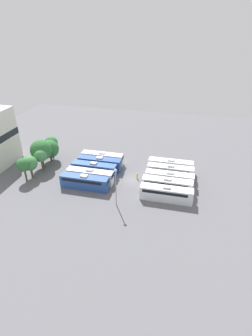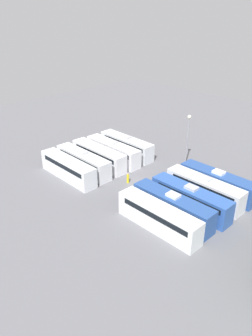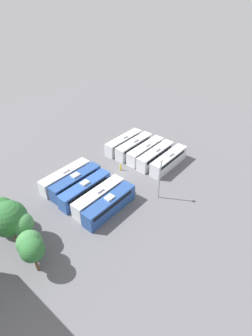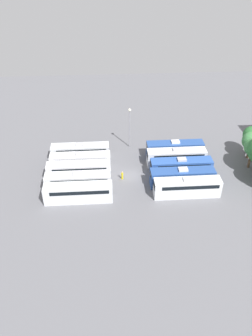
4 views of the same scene
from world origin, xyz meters
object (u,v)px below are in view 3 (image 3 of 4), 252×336
object	(u,v)px
bus_5	(110,205)
tree_4	(0,212)
bus_8	(76,182)
tree_2	(22,224)
bus_2	(146,150)
bus_4	(124,142)
tree_1	(30,243)
worker_person	(121,167)
bus_1	(156,155)
light_pole	(160,173)
tree_0	(32,250)
bus_3	(134,146)
bus_6	(99,197)
bus_9	(66,177)
bus_0	(169,160)
tree_3	(9,219)
bus_7	(85,190)

from	to	relation	value
bus_5	tree_4	distance (m)	17.71
bus_8	tree_2	size ratio (longest dim) A/B	1.83
tree_2	bus_2	bearing A→B (deg)	-87.86
bus_4	tree_1	xyz separation A→B (m)	(-10.94, 33.17, 2.13)
bus_5	tree_2	xyz separation A→B (m)	(4.91, 13.46, 2.75)
worker_person	tree_2	xyz separation A→B (m)	(-2.12, 24.47, 3.73)
bus_2	worker_person	world-z (taller)	bus_2
bus_1	light_pole	size ratio (longest dim) A/B	1.30
tree_0	tree_1	distance (m)	1.86
bus_3	bus_6	world-z (taller)	same
bus_4	bus_9	size ratio (longest dim) A/B	1.00
bus_6	tree_1	size ratio (longest dim) A/B	1.98
bus_6	bus_9	xyz separation A→B (m)	(9.50, -0.01, 0.00)
bus_3	tree_4	world-z (taller)	tree_4
bus_4	bus_9	world-z (taller)	same
bus_5	tree_1	bearing A→B (deg)	83.76
bus_0	bus_5	world-z (taller)	same
tree_0	tree_4	xyz separation A→B (m)	(10.69, -1.09, -0.56)
tree_2	tree_0	bearing A→B (deg)	161.43
bus_9	worker_person	size ratio (longest dim) A/B	6.92
light_pole	tree_3	xyz separation A→B (m)	(11.31, 23.18, -0.80)
bus_5	bus_7	bearing A→B (deg)	-0.49
bus_1	bus_6	xyz separation A→B (m)	(-0.23, 18.41, 0.00)
bus_3	bus_7	xyz separation A→B (m)	(-3.14, 18.74, 0.00)
bus_2	bus_9	xyz separation A→B (m)	(6.27, 18.63, 0.00)
bus_1	bus_4	world-z (taller)	same
bus_1	worker_person	size ratio (longest dim) A/B	6.92
bus_4	tree_4	xyz separation A→B (m)	(-1.97, 32.66, 1.99)
tree_0	bus_5	bearing A→B (deg)	-89.55
bus_3	tree_0	xyz separation A→B (m)	(-9.58, 33.94, 2.56)
bus_4	bus_8	bearing A→B (deg)	99.61
light_pole	bus_0	bearing A→B (deg)	-67.54
bus_2	bus_7	xyz separation A→B (m)	(0.20, 18.85, 0.00)
tree_4	bus_3	bearing A→B (deg)	-91.95
tree_1	bus_6	bearing A→B (deg)	-85.02
bus_4	tree_0	distance (m)	36.13
bus_4	tree_1	distance (m)	34.99
tree_0	tree_4	world-z (taller)	tree_4
bus_5	tree_4	size ratio (longest dim) A/B	1.82
bus_4	bus_8	xyz separation A→B (m)	(-3.06, 18.10, 0.00)
bus_0	bus_6	world-z (taller)	same
bus_5	worker_person	distance (m)	13.10
bus_1	tree_3	xyz separation A→B (m)	(3.78, 33.04, 3.28)
bus_4	light_pole	world-z (taller)	light_pole
tree_1	tree_4	xyz separation A→B (m)	(8.98, -0.51, -0.14)
tree_1	bus_7	bearing A→B (deg)	-72.11
tree_3	tree_4	world-z (taller)	tree_3
bus_5	bus_9	bearing A→B (deg)	-1.25
worker_person	tree_4	size ratio (longest dim) A/B	0.26
tree_3	bus_3	bearing A→B (deg)	-85.59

